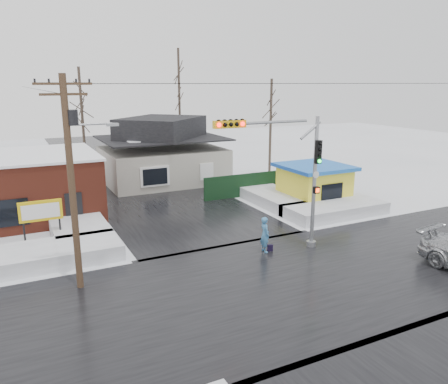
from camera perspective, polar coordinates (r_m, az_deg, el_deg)
name	(u,v)px	position (r m, az deg, el deg)	size (l,w,h in m)	color
ground	(280,283)	(19.95, 7.29, -11.69)	(120.00, 120.00, 0.00)	white
road_ns	(280,283)	(19.94, 7.29, -11.67)	(10.00, 120.00, 0.02)	black
road_ew	(280,283)	(19.94, 7.29, -11.67)	(120.00, 10.00, 0.02)	black
snowbank_nw	(48,255)	(23.38, -22.03, -7.62)	(7.00, 3.00, 0.80)	white
snowbank_ne	(335,209)	(30.19, 14.27, -2.19)	(7.00, 3.00, 0.80)	white
snowbank_nside_w	(75,221)	(28.26, -18.86, -3.64)	(3.00, 8.00, 0.80)	white
snowbank_nside_e	(270,196)	(32.90, 5.98, -0.49)	(3.00, 8.00, 0.80)	white
traffic_signal	(291,167)	(22.18, 8.68, 3.28)	(6.05, 0.68, 7.00)	gray
utility_pole	(72,172)	(18.82, -19.19, 2.51)	(3.15, 0.44, 9.00)	#382619
marquee_sign	(41,212)	(25.28, -22.83, -2.45)	(2.20, 0.21, 2.55)	black
house	(162,152)	(39.26, -8.07, 5.14)	(10.40, 8.40, 5.76)	#B1ADA0
kiosk	(314,184)	(32.47, 11.65, 1.03)	(4.60, 4.60, 2.88)	#FEED38
fence	(251,184)	(34.19, 3.51, 0.99)	(8.00, 0.12, 1.80)	black
tree_far_left	(80,91)	(41.32, -18.26, 12.46)	(3.00, 3.00, 10.00)	#332821
tree_far_mid	(179,73)	(45.80, -5.93, 15.16)	(3.00, 3.00, 12.00)	#332821
tree_far_right	(271,99)	(41.31, 6.19, 11.96)	(3.00, 3.00, 9.00)	#332821
pedestrian	(265,235)	(22.90, 5.35, -5.59)	(0.69, 0.45, 1.90)	teal
shopping_bag	(270,248)	(23.27, 6.03, -7.32)	(0.28, 0.12, 0.35)	black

